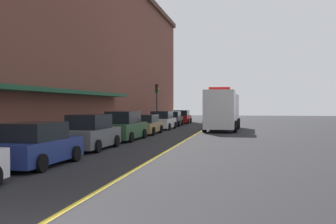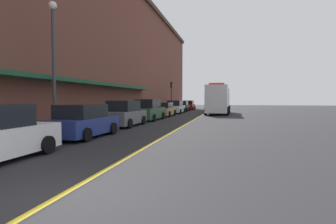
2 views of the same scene
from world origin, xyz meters
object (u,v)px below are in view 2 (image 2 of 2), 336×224
parked_car_5 (175,107)px  parking_meter_1 (129,109)px  parked_car_3 (149,110)px  parked_car_1 (83,122)px  parking_meter_0 (158,106)px  traffic_light_near (171,91)px  parked_car_2 (125,114)px  parking_meter_3 (7,121)px  box_truck (218,100)px  parked_car_4 (164,110)px  parking_meter_2 (114,110)px  parking_meter_4 (91,112)px  parked_car_7 (189,105)px  street_lamp_left (54,52)px  parked_car_6 (182,106)px

parked_car_5 → parking_meter_1: parked_car_5 is taller
parked_car_3 → parked_car_1: bearing=-179.1°
parking_meter_0 → traffic_light_near: (0.06, 7.32, 2.10)m
traffic_light_near → parked_car_2: bearing=-86.5°
parking_meter_3 → box_truck: bearing=74.7°
parked_car_4 → parking_meter_3: parked_car_4 is taller
parked_car_5 → parking_meter_1: size_ratio=3.47×
parked_car_1 → parked_car_5: (0.02, 22.99, 0.03)m
parking_meter_2 → traffic_light_near: bearing=89.8°
parking_meter_1 → parking_meter_4: size_ratio=1.00×
parked_car_7 → parking_meter_0: (-1.48, -15.08, 0.29)m
parking_meter_4 → street_lamp_left: (-0.60, -2.78, 3.34)m
traffic_light_near → parking_meter_1: bearing=-90.2°
parked_car_4 → parked_car_5: 6.23m
parked_car_6 → parking_meter_0: parked_car_6 is taller
parking_meter_1 → traffic_light_near: bearing=89.8°
parked_car_7 → parking_meter_2: parked_car_7 is taller
parked_car_2 → box_truck: bearing=-18.2°
parked_car_2 → parked_car_5: size_ratio=0.97×
parked_car_2 → street_lamp_left: (-1.96, -5.04, 3.56)m
parked_car_5 → parked_car_6: (-0.14, 5.94, -0.05)m
parked_car_1 → parking_meter_3: bearing=156.1°
parked_car_6 → parking_meter_0: 9.42m
parked_car_3 → parked_car_6: (-0.10, 17.79, -0.13)m
parking_meter_2 → street_lamp_left: bearing=-95.5°
box_truck → parking_meter_2: bearing=-22.5°
parked_car_5 → parking_meter_1: (-1.49, -13.15, 0.26)m
parking_meter_3 → traffic_light_near: 30.17m
parked_car_2 → parking_meter_3: (-1.36, -8.82, 0.22)m
parked_car_1 → parked_car_3: 11.14m
parked_car_1 → parked_car_6: parked_car_1 is taller
parked_car_1 → parked_car_6: (-0.13, 28.93, -0.02)m
parked_car_2 → parking_meter_2: 1.79m
parking_meter_2 → parking_meter_1: bearing=90.0°
parked_car_5 → parking_meter_3: parked_car_5 is taller
parked_car_3 → parked_car_5: parked_car_3 is taller
parked_car_1 → parking_meter_1: size_ratio=3.26×
parking_meter_0 → parking_meter_1: size_ratio=1.00×
parked_car_2 → parking_meter_4: bearing=149.2°
parked_car_4 → parking_meter_2: size_ratio=3.71×
parked_car_6 → parking_meter_1: size_ratio=3.16×
parked_car_3 → parking_meter_0: size_ratio=3.65×
parked_car_3 → parking_meter_4: (-1.44, -7.75, 0.18)m
parked_car_4 → parking_meter_4: size_ratio=3.71×
parked_car_1 → box_truck: size_ratio=0.46×
parking_meter_4 → street_lamp_left: size_ratio=0.19×
street_lamp_left → traffic_light_near: 26.36m
parked_car_1 → street_lamp_left: street_lamp_left is taller
parking_meter_0 → parking_meter_2: 12.82m
box_truck → street_lamp_left: street_lamp_left is taller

